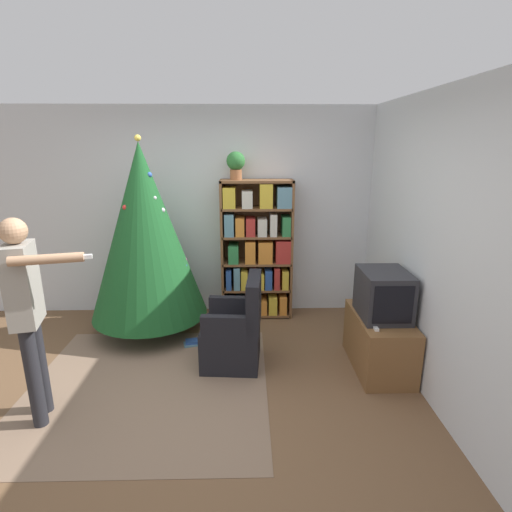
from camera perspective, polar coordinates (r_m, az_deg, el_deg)
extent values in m
plane|color=brown|center=(3.72, -8.45, -19.77)|extent=(14.00, 14.00, 0.00)
cube|color=silver|center=(5.14, -6.29, 6.14)|extent=(8.00, 0.10, 2.60)
cube|color=silver|center=(3.51, 25.93, 0.09)|extent=(0.10, 8.00, 2.60)
cube|color=#7F6651|center=(3.98, -15.12, -17.52)|extent=(2.17, 2.13, 0.01)
cube|color=brown|center=(4.99, -4.79, 0.82)|extent=(0.03, 0.32, 1.74)
cube|color=brown|center=(5.01, 4.98, 0.88)|extent=(0.03, 0.32, 1.74)
cube|color=brown|center=(4.84, 0.11, 10.66)|extent=(0.88, 0.32, 0.03)
cube|color=brown|center=(5.14, 0.06, 1.30)|extent=(0.88, 0.01, 1.74)
cube|color=brown|center=(5.26, 0.10, -7.99)|extent=(0.85, 0.32, 0.03)
cube|color=#232328|center=(5.18, -3.65, -6.94)|extent=(0.09, 0.25, 0.22)
cube|color=#5B899E|center=(5.20, -2.27, -6.96)|extent=(0.11, 0.28, 0.20)
cube|color=#5B899E|center=(5.19, -0.58, -6.48)|extent=(0.10, 0.30, 0.28)
cube|color=orange|center=(5.20, 1.01, -6.98)|extent=(0.09, 0.28, 0.19)
cube|color=gold|center=(5.18, 2.37, -6.80)|extent=(0.10, 0.24, 0.24)
cube|color=orange|center=(5.21, 3.79, -6.66)|extent=(0.09, 0.29, 0.24)
cube|color=brown|center=(5.14, 0.10, -4.51)|extent=(0.85, 0.32, 0.03)
cube|color=#284C93|center=(5.07, -3.87, -3.13)|extent=(0.06, 0.27, 0.25)
cube|color=#5B899E|center=(5.07, -2.71, -2.90)|extent=(0.08, 0.30, 0.29)
cube|color=gold|center=(5.07, -1.67, -3.18)|extent=(0.08, 0.28, 0.24)
cube|color=#B22D28|center=(5.07, -0.36, -3.21)|extent=(0.07, 0.28, 0.23)
cube|color=gold|center=(5.08, 0.67, -3.36)|extent=(0.08, 0.28, 0.20)
cube|color=#284C93|center=(5.07, 1.75, -3.12)|extent=(0.09, 0.28, 0.25)
cube|color=#B22D28|center=(5.05, 2.95, -3.02)|extent=(0.07, 0.23, 0.28)
cube|color=gold|center=(5.09, 4.10, -3.15)|extent=(0.08, 0.27, 0.24)
cube|color=brown|center=(5.03, 0.10, -0.86)|extent=(0.85, 0.32, 0.03)
cube|color=#2D7A42|center=(4.99, -3.21, 0.48)|extent=(0.12, 0.31, 0.22)
cube|color=orange|center=(4.96, -0.84, 0.72)|extent=(0.12, 0.26, 0.28)
cube|color=orange|center=(4.95, 1.32, 0.65)|extent=(0.17, 0.23, 0.27)
cube|color=#B22D28|center=(4.98, 3.82, 0.80)|extent=(0.18, 0.27, 0.28)
cube|color=brown|center=(4.94, 0.11, 2.93)|extent=(0.85, 0.32, 0.03)
cube|color=#5B899E|center=(4.89, -3.82, 4.54)|extent=(0.11, 0.27, 0.27)
cube|color=orange|center=(4.90, -2.30, 4.31)|extent=(0.11, 0.29, 0.22)
cube|color=#B22D28|center=(4.88, -0.79, 4.24)|extent=(0.11, 0.25, 0.22)
cube|color=beige|center=(4.87, 0.88, 4.20)|extent=(0.11, 0.23, 0.21)
cube|color=beige|center=(4.91, 2.44, 4.60)|extent=(0.08, 0.30, 0.27)
cube|color=#2D7A42|center=(4.90, 4.28, 4.36)|extent=(0.10, 0.25, 0.23)
cube|color=brown|center=(4.88, 0.11, 6.84)|extent=(0.85, 0.32, 0.03)
cube|color=gold|center=(4.85, -3.82, 8.39)|extent=(0.15, 0.29, 0.25)
cube|color=beige|center=(4.83, -1.26, 8.15)|extent=(0.12, 0.27, 0.20)
cube|color=gold|center=(4.82, 1.43, 8.63)|extent=(0.15, 0.24, 0.29)
cube|color=#5B899E|center=(4.85, 3.99, 8.42)|extent=(0.17, 0.28, 0.25)
cube|color=brown|center=(4.19, 17.16, -11.63)|extent=(0.48, 0.90, 0.55)
cube|color=#28282D|center=(3.99, 17.74, -5.21)|extent=(0.43, 0.53, 0.45)
cube|color=black|center=(3.75, 19.05, -6.66)|extent=(0.35, 0.01, 0.35)
cube|color=white|center=(3.79, 16.67, -9.75)|extent=(0.04, 0.12, 0.02)
cylinder|color=#4C3323|center=(4.99, -14.61, -9.67)|extent=(0.36, 0.36, 0.10)
cylinder|color=brown|center=(4.95, -14.70, -8.52)|extent=(0.08, 0.08, 0.12)
cone|color=#195123|center=(4.63, -15.59, 3.31)|extent=(1.31, 1.31, 1.96)
sphere|color=#335BB2|center=(4.61, -10.08, -1.39)|extent=(0.05, 0.05, 0.05)
sphere|color=#335BB2|center=(4.48, -15.00, 11.15)|extent=(0.06, 0.06, 0.06)
sphere|color=silver|center=(4.48, -13.21, 6.38)|extent=(0.06, 0.06, 0.06)
sphere|color=gold|center=(4.53, -9.39, -6.68)|extent=(0.05, 0.05, 0.05)
sphere|color=silver|center=(4.43, -14.28, 8.04)|extent=(0.04, 0.04, 0.04)
sphere|color=red|center=(4.78, -10.58, 0.42)|extent=(0.05, 0.05, 0.05)
sphere|color=#B74C93|center=(4.71, -10.14, -0.52)|extent=(0.05, 0.05, 0.05)
sphere|color=red|center=(4.46, -18.18, 6.61)|extent=(0.06, 0.06, 0.06)
sphere|color=#335BB2|center=(4.65, -14.52, 9.58)|extent=(0.04, 0.04, 0.04)
sphere|color=#E5CC4C|center=(4.53, -16.56, 15.87)|extent=(0.07, 0.07, 0.07)
cube|color=black|center=(4.12, -3.56, -12.41)|extent=(0.60, 0.60, 0.42)
cube|color=black|center=(3.90, -0.30, -6.56)|extent=(0.16, 0.57, 0.50)
cube|color=black|center=(4.20, -3.26, -7.13)|extent=(0.51, 0.12, 0.20)
cube|color=black|center=(3.76, -4.07, -9.97)|extent=(0.51, 0.12, 0.20)
cylinder|color=#232328|center=(3.78, -28.50, -13.65)|extent=(0.11, 0.11, 0.83)
cylinder|color=#232328|center=(3.63, -29.15, -15.00)|extent=(0.11, 0.11, 0.83)
cube|color=gray|center=(3.42, -30.42, -3.58)|extent=(0.25, 0.35, 0.62)
cylinder|color=tan|center=(3.61, -29.54, -3.03)|extent=(0.07, 0.07, 0.50)
cylinder|color=tan|center=(3.11, -27.72, -0.40)|extent=(0.48, 0.18, 0.07)
cube|color=white|center=(3.06, -23.37, -0.10)|extent=(0.12, 0.06, 0.03)
sphere|color=tan|center=(3.33, -31.39, 3.08)|extent=(0.19, 0.19, 0.19)
cylinder|color=#935B38|center=(4.83, -2.88, 11.53)|extent=(0.14, 0.14, 0.12)
sphere|color=#2D7033|center=(4.82, -2.91, 13.41)|extent=(0.22, 0.22, 0.22)
cube|color=#5B899E|center=(4.58, -9.07, -12.30)|extent=(0.21, 0.16, 0.02)
cube|color=#284C93|center=(4.58, -9.09, -11.95)|extent=(0.16, 0.13, 0.03)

